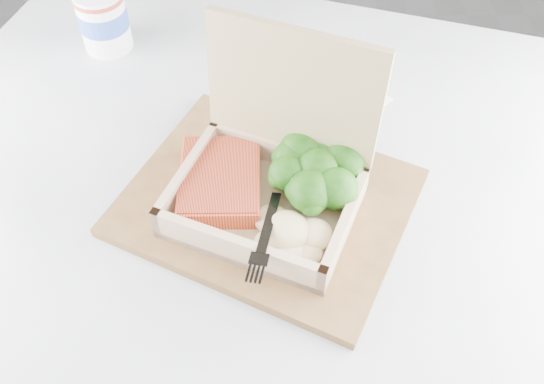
{
  "coord_description": "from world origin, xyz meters",
  "views": [
    {
      "loc": [
        -0.07,
        -0.17,
        1.33
      ],
      "look_at": [
        -0.07,
        0.26,
        0.81
      ],
      "focal_mm": 40.0,
      "sensor_mm": 36.0,
      "label": 1
    }
  ],
  "objects_px": {
    "serving_tray": "(267,202)",
    "cafe_table": "(229,285)",
    "takeout_container": "(273,169)",
    "paper_cup": "(103,18)"
  },
  "relations": [
    {
      "from": "paper_cup",
      "to": "cafe_table",
      "type": "bearing_deg",
      "value": -58.7
    },
    {
      "from": "serving_tray",
      "to": "paper_cup",
      "type": "xyz_separation_m",
      "value": [
        -0.24,
        0.31,
        0.04
      ]
    },
    {
      "from": "serving_tray",
      "to": "cafe_table",
      "type": "bearing_deg",
      "value": 170.86
    },
    {
      "from": "serving_tray",
      "to": "takeout_container",
      "type": "xyz_separation_m",
      "value": [
        0.01,
        0.0,
        0.05
      ]
    },
    {
      "from": "takeout_container",
      "to": "paper_cup",
      "type": "xyz_separation_m",
      "value": [
        -0.25,
        0.3,
        -0.01
      ]
    },
    {
      "from": "cafe_table",
      "to": "takeout_container",
      "type": "relative_size",
      "value": 4.43
    },
    {
      "from": "serving_tray",
      "to": "takeout_container",
      "type": "relative_size",
      "value": 1.27
    },
    {
      "from": "cafe_table",
      "to": "takeout_container",
      "type": "xyz_separation_m",
      "value": [
        0.06,
        -0.0,
        0.26
      ]
    },
    {
      "from": "cafe_table",
      "to": "paper_cup",
      "type": "height_order",
      "value": "paper_cup"
    },
    {
      "from": "cafe_table",
      "to": "paper_cup",
      "type": "bearing_deg",
      "value": 121.3
    }
  ]
}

